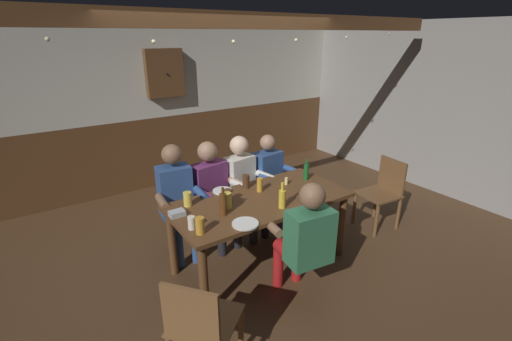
# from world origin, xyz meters

# --- Properties ---
(ground_plane) EXTENTS (8.05, 8.05, 0.00)m
(ground_plane) POSITION_xyz_m (0.00, 0.00, 0.00)
(ground_plane) COLOR #4C331E
(back_wall_upper) EXTENTS (6.71, 0.12, 1.41)m
(back_wall_upper) POSITION_xyz_m (0.00, 2.81, 1.83)
(back_wall_upper) COLOR beige
(back_wall_wainscot) EXTENTS (6.71, 0.12, 1.12)m
(back_wall_wainscot) POSITION_xyz_m (0.00, 2.81, 0.56)
(back_wall_wainscot) COLOR brown
(back_wall_wainscot) RESTS_ON ground_plane
(side_wall_concrete) EXTENTS (0.12, 5.51, 2.53)m
(side_wall_concrete) POSITION_xyz_m (3.41, 0.00, 1.27)
(side_wall_concrete) COLOR gray
(side_wall_concrete) RESTS_ON ground_plane
(ceiling_beam) EXTENTS (6.04, 0.14, 0.16)m
(ceiling_beam) POSITION_xyz_m (0.00, 0.59, 2.45)
(ceiling_beam) COLOR brown
(dining_table) EXTENTS (1.83, 0.88, 0.77)m
(dining_table) POSITION_xyz_m (0.00, 0.08, 0.67)
(dining_table) COLOR brown
(dining_table) RESTS_ON ground_plane
(person_0) EXTENTS (0.51, 0.56, 1.27)m
(person_0) POSITION_xyz_m (-0.62, 0.75, 0.70)
(person_0) COLOR #2D4C84
(person_0) RESTS_ON ground_plane
(person_1) EXTENTS (0.58, 0.55, 1.23)m
(person_1) POSITION_xyz_m (-0.19, 0.74, 0.68)
(person_1) COLOR #6B2D66
(person_1) RESTS_ON ground_plane
(person_2) EXTENTS (0.53, 0.55, 1.23)m
(person_2) POSITION_xyz_m (0.22, 0.74, 0.68)
(person_2) COLOR silver
(person_2) RESTS_ON ground_plane
(person_3) EXTENTS (0.52, 0.55, 1.18)m
(person_3) POSITION_xyz_m (0.63, 0.74, 0.65)
(person_3) COLOR #2D4C84
(person_3) RESTS_ON ground_plane
(person_4) EXTENTS (0.57, 0.58, 1.21)m
(person_4) POSITION_xyz_m (0.01, -0.60, 0.67)
(person_4) COLOR #33724C
(person_4) RESTS_ON ground_plane
(chair_empty_near_right) EXTENTS (0.62, 0.62, 0.88)m
(chair_empty_near_right) POSITION_xyz_m (-1.11, -0.81, 0.48)
(chair_empty_near_right) COLOR brown
(chair_empty_near_right) RESTS_ON ground_plane
(chair_empty_near_left) EXTENTS (0.48, 0.48, 0.88)m
(chair_empty_near_left) POSITION_xyz_m (1.76, -0.11, 0.48)
(chair_empty_near_left) COLOR brown
(chair_empty_near_left) RESTS_ON ground_plane
(table_candle) EXTENTS (0.04, 0.04, 0.08)m
(table_candle) POSITION_xyz_m (0.44, 0.22, 0.81)
(table_candle) COLOR #F9E08C
(table_candle) RESTS_ON dining_table
(condiment_caddy) EXTENTS (0.14, 0.10, 0.05)m
(condiment_caddy) POSITION_xyz_m (-0.84, 0.21, 0.80)
(condiment_caddy) COLOR #B2B7BC
(condiment_caddy) RESTS_ON dining_table
(plate_0) EXTENTS (0.21, 0.21, 0.01)m
(plate_0) POSITION_xyz_m (-0.23, 0.45, 0.78)
(plate_0) COLOR white
(plate_0) RESTS_ON dining_table
(plate_1) EXTENTS (0.24, 0.24, 0.01)m
(plate_1) POSITION_xyz_m (-0.40, -0.27, 0.78)
(plate_1) COLOR white
(plate_1) RESTS_ON dining_table
(bottle_0) EXTENTS (0.06, 0.06, 0.28)m
(bottle_0) POSITION_xyz_m (-0.48, -0.01, 0.89)
(bottle_0) COLOR #593314
(bottle_0) RESTS_ON dining_table
(bottle_1) EXTENTS (0.07, 0.07, 0.26)m
(bottle_1) POSITION_xyz_m (0.06, -0.20, 0.88)
(bottle_1) COLOR gold
(bottle_1) RESTS_ON dining_table
(bottle_2) EXTENTS (0.06, 0.06, 0.24)m
(bottle_2) POSITION_xyz_m (0.72, 0.20, 0.87)
(bottle_2) COLOR #195923
(bottle_2) RESTS_ON dining_table
(pint_glass_0) EXTENTS (0.08, 0.08, 0.14)m
(pint_glass_0) POSITION_xyz_m (-0.67, 0.35, 0.85)
(pint_glass_0) COLOR #E5C64C
(pint_glass_0) RESTS_ON dining_table
(pint_glass_1) EXTENTS (0.08, 0.08, 0.15)m
(pint_glass_1) POSITION_xyz_m (-0.79, -0.18, 0.85)
(pint_glass_1) COLOR gold
(pint_glass_1) RESTS_ON dining_table
(pint_glass_2) EXTENTS (0.08, 0.08, 0.14)m
(pint_glass_2) POSITION_xyz_m (0.03, 0.39, 0.85)
(pint_glass_2) COLOR #4C2D19
(pint_glass_2) RESTS_ON dining_table
(pint_glass_3) EXTENTS (0.06, 0.06, 0.15)m
(pint_glass_3) POSITION_xyz_m (0.10, 0.23, 0.85)
(pint_glass_3) COLOR gold
(pint_glass_3) RESTS_ON dining_table
(pint_glass_4) EXTENTS (0.08, 0.08, 0.16)m
(pint_glass_4) POSITION_xyz_m (-0.38, 0.08, 0.85)
(pint_glass_4) COLOR #E5C64C
(pint_glass_4) RESTS_ON dining_table
(pint_glass_5) EXTENTS (0.06, 0.06, 0.12)m
(pint_glass_5) POSITION_xyz_m (-0.82, -0.08, 0.83)
(pint_glass_5) COLOR white
(pint_glass_5) RESTS_ON dining_table
(pint_glass_6) EXTENTS (0.08, 0.08, 0.13)m
(pint_glass_6) POSITION_xyz_m (-0.31, 0.19, 0.84)
(pint_glass_6) COLOR #4C2D19
(pint_glass_6) RESTS_ON dining_table
(wall_dart_cabinet) EXTENTS (0.56, 0.15, 0.70)m
(wall_dart_cabinet) POSITION_xyz_m (0.06, 2.68, 1.79)
(wall_dart_cabinet) COLOR brown
(string_lights) EXTENTS (4.73, 0.04, 0.11)m
(string_lights) POSITION_xyz_m (0.00, 0.54, 2.29)
(string_lights) COLOR #F9EAB2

